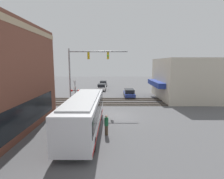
{
  "coord_description": "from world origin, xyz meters",
  "views": [
    {
      "loc": [
        -19.14,
        0.35,
        5.94
      ],
      "look_at": [
        4.43,
        0.45,
        2.4
      ],
      "focal_mm": 28.0,
      "sensor_mm": 36.0,
      "label": 1
    }
  ],
  "objects_px": {
    "city_bus": "(84,113)",
    "crossing_signal": "(75,91)",
    "parked_car_grey": "(103,84)",
    "parked_car_white": "(102,87)",
    "pedestrian_at_crossing": "(84,101)",
    "pedestrian_near_bus": "(106,125)",
    "parked_car_blue": "(129,93)"
  },
  "relations": [
    {
      "from": "city_bus",
      "to": "parked_car_white",
      "type": "bearing_deg",
      "value": -0.0
    },
    {
      "from": "city_bus",
      "to": "parked_car_blue",
      "type": "xyz_separation_m",
      "value": [
        16.21,
        -5.4,
        -1.05
      ]
    },
    {
      "from": "crossing_signal",
      "to": "parked_car_grey",
      "type": "bearing_deg",
      "value": -6.73
    },
    {
      "from": "parked_car_grey",
      "to": "pedestrian_at_crossing",
      "type": "relative_size",
      "value": 2.64
    },
    {
      "from": "pedestrian_near_bus",
      "to": "parked_car_blue",
      "type": "bearing_deg",
      "value": -11.6
    },
    {
      "from": "parked_car_blue",
      "to": "pedestrian_near_bus",
      "type": "relative_size",
      "value": 2.8
    },
    {
      "from": "parked_car_grey",
      "to": "city_bus",
      "type": "bearing_deg",
      "value": 180.0
    },
    {
      "from": "parked_car_grey",
      "to": "parked_car_white",
      "type": "bearing_deg",
      "value": 180.0
    },
    {
      "from": "parked_car_blue",
      "to": "parked_car_grey",
      "type": "distance_m",
      "value": 15.79
    },
    {
      "from": "city_bus",
      "to": "pedestrian_near_bus",
      "type": "xyz_separation_m",
      "value": [
        -0.72,
        -1.92,
        -0.84
      ]
    },
    {
      "from": "pedestrian_at_crossing",
      "to": "pedestrian_near_bus",
      "type": "height_order",
      "value": "pedestrian_near_bus"
    },
    {
      "from": "crossing_signal",
      "to": "parked_car_white",
      "type": "xyz_separation_m",
      "value": [
        15.11,
        -2.64,
        -1.62
      ]
    },
    {
      "from": "pedestrian_at_crossing",
      "to": "parked_car_blue",
      "type": "bearing_deg",
      "value": -43.16
    },
    {
      "from": "parked_car_white",
      "to": "pedestrian_at_crossing",
      "type": "xyz_separation_m",
      "value": [
        -14.89,
        1.48,
        0.18
      ]
    },
    {
      "from": "parked_car_white",
      "to": "pedestrian_at_crossing",
      "type": "bearing_deg",
      "value": 174.34
    },
    {
      "from": "crossing_signal",
      "to": "pedestrian_near_bus",
      "type": "xyz_separation_m",
      "value": [
        -9.38,
        -4.56,
        -1.42
      ]
    },
    {
      "from": "city_bus",
      "to": "pedestrian_at_crossing",
      "type": "height_order",
      "value": "city_bus"
    },
    {
      "from": "city_bus",
      "to": "crossing_signal",
      "type": "height_order",
      "value": "crossing_signal"
    },
    {
      "from": "parked_car_blue",
      "to": "pedestrian_near_bus",
      "type": "distance_m",
      "value": 17.29
    },
    {
      "from": "crossing_signal",
      "to": "parked_car_grey",
      "type": "relative_size",
      "value": 0.85
    },
    {
      "from": "parked_car_blue",
      "to": "parked_car_white",
      "type": "bearing_deg",
      "value": 35.54
    },
    {
      "from": "city_bus",
      "to": "crossing_signal",
      "type": "relative_size",
      "value": 2.8
    },
    {
      "from": "crossing_signal",
      "to": "city_bus",
      "type": "bearing_deg",
      "value": -163.05
    },
    {
      "from": "city_bus",
      "to": "parked_car_blue",
      "type": "height_order",
      "value": "city_bus"
    },
    {
      "from": "parked_car_grey",
      "to": "pedestrian_near_bus",
      "type": "distance_m",
      "value": 31.83
    },
    {
      "from": "city_bus",
      "to": "parked_car_blue",
      "type": "distance_m",
      "value": 17.12
    },
    {
      "from": "parked_car_white",
      "to": "city_bus",
      "type": "bearing_deg",
      "value": 180.0
    },
    {
      "from": "parked_car_white",
      "to": "pedestrian_near_bus",
      "type": "distance_m",
      "value": 24.57
    },
    {
      "from": "city_bus",
      "to": "pedestrian_near_bus",
      "type": "relative_size",
      "value": 6.21
    },
    {
      "from": "parked_car_white",
      "to": "parked_car_grey",
      "type": "xyz_separation_m",
      "value": [
        7.28,
        0.0,
        -0.02
      ]
    },
    {
      "from": "parked_car_white",
      "to": "pedestrian_at_crossing",
      "type": "relative_size",
      "value": 2.64
    },
    {
      "from": "crossing_signal",
      "to": "parked_car_grey",
      "type": "xyz_separation_m",
      "value": [
        22.39,
        -2.64,
        -1.64
      ]
    }
  ]
}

